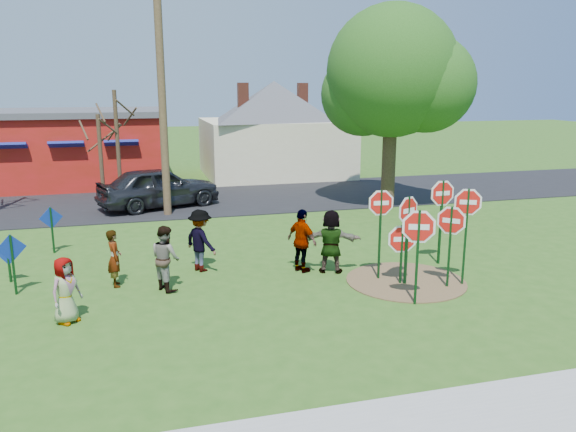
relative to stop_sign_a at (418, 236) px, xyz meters
name	(u,v)px	position (x,y,z in m)	size (l,w,h in m)	color
ground	(234,284)	(-3.99, 2.50, -1.70)	(120.00, 120.00, 0.00)	#2D5718
road	(192,200)	(-3.99, 14.00, -1.68)	(120.00, 7.50, 0.04)	black
dirt_patch	(406,281)	(0.51, 1.50, -1.69)	(3.20, 3.20, 0.03)	brown
red_building	(75,146)	(-9.49, 20.49, 0.26)	(9.40, 7.69, 3.90)	maroon
cream_house	(274,125)	(1.51, 20.50, 1.22)	(9.40, 9.40, 6.50)	beige
stop_sign_a	(418,236)	(0.00, 0.00, 0.00)	(1.01, 0.42, 2.47)	#0F3715
stop_sign_b	(381,212)	(-0.12, 1.88, 0.18)	(0.94, 0.11, 2.59)	#0F3715
stop_sign_c	(467,214)	(1.84, 0.88, 0.22)	(0.89, 0.39, 2.72)	#0F3715
stop_sign_d	(442,201)	(2.16, 2.68, 0.20)	(1.02, 0.07, 2.63)	#0F3715
stop_sign_e	(402,243)	(0.28, 1.37, -0.57)	(0.99, 0.25, 1.74)	#0F3715
stop_sign_f	(451,227)	(1.36, 0.82, -0.07)	(0.75, 0.67, 2.29)	#0F3715
stop_sign_g	(408,220)	(0.38, 1.29, 0.06)	(0.91, 0.43, 2.51)	#0F3715
blue_diamond_b	(12,257)	(-9.44, 3.20, -0.72)	(0.68, 0.26, 1.57)	#0F3715
blue_diamond_c	(8,258)	(-9.76, 4.22, -1.03)	(0.60, 0.18, 1.10)	#0F3715
blue_diamond_d	(52,224)	(-8.99, 6.81, -0.78)	(0.67, 0.25, 1.49)	#0F3715
person_a	(65,290)	(-7.99, 1.03, -0.95)	(0.74, 0.48, 1.51)	#486298
person_b	(114,258)	(-7.01, 3.18, -0.94)	(0.56, 0.36, 1.52)	#246955
person_c	(166,258)	(-5.74, 2.58, -0.86)	(0.82, 0.64, 1.69)	#906040
person_d	(201,241)	(-4.70, 3.86, -0.82)	(1.15, 0.66, 1.77)	#2E2E33
person_e	(302,241)	(-1.96, 3.02, -0.80)	(1.06, 0.44, 1.81)	#51315F
person_f	(331,241)	(-1.19, 2.77, -0.80)	(1.67, 0.53, 1.81)	#1E5638
suv	(159,187)	(-5.47, 12.77, -0.79)	(2.06, 5.12, 1.74)	#2C2C31
utility_pole	(161,83)	(-5.22, 11.26, 3.55)	(2.41, 0.63, 9.98)	#4C3823
leafy_tree	(395,78)	(4.17, 10.31, 3.73)	(5.94, 5.42, 8.44)	#382819
bare_tree_east	(100,146)	(-7.85, 14.60, 0.84)	(1.80, 1.80, 3.93)	#382819
bare_tree_extra	(117,130)	(-7.10, 14.57, 1.51)	(1.80, 1.80, 4.97)	#382819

